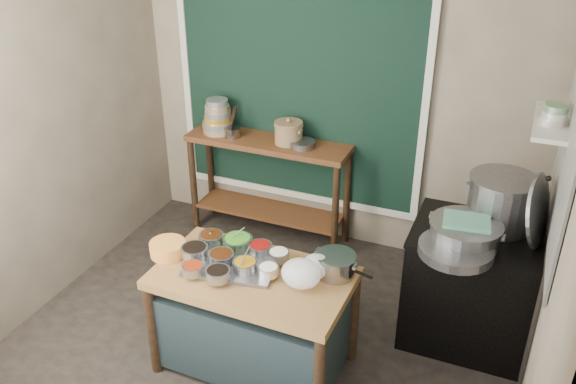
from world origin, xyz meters
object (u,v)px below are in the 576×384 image
at_px(condiment_tray, 233,263).
at_px(steamer, 465,233).
at_px(yellow_basin, 168,248).
at_px(ceramic_crock, 289,134).
at_px(prep_table, 254,321).
at_px(stove_block, 474,288).
at_px(saucepan, 336,265).
at_px(utensil_cup, 232,132).
at_px(back_counter, 269,189).
at_px(stock_pot, 501,202).

xyz_separation_m(condiment_tray, steamer, (1.36, 0.63, 0.19)).
bearing_deg(steamer, condiment_tray, -155.18).
relative_size(yellow_basin, ceramic_crock, 0.94).
bearing_deg(yellow_basin, prep_table, 0.87).
bearing_deg(condiment_tray, stove_block, 28.91).
relative_size(saucepan, utensil_cup, 1.80).
bearing_deg(back_counter, saucepan, -51.82).
distance_m(back_counter, stove_block, 2.04).
relative_size(stove_block, stock_pot, 1.96).
relative_size(prep_table, yellow_basin, 5.22).
distance_m(saucepan, stock_pot, 1.21).
relative_size(prep_table, steamer, 2.64).
distance_m(condiment_tray, stock_pot, 1.82).
height_order(yellow_basin, steamer, steamer).
bearing_deg(back_counter, yellow_basin, -90.53).
height_order(saucepan, ceramic_crock, ceramic_crock).
xyz_separation_m(ceramic_crock, stock_pot, (1.78, -0.61, 0.02)).
bearing_deg(yellow_basin, stove_block, 24.17).
bearing_deg(stove_block, utensil_cup, 163.06).
xyz_separation_m(ceramic_crock, steamer, (1.61, -0.92, -0.08)).
bearing_deg(back_counter, steamer, -26.92).
bearing_deg(saucepan, steamer, 48.65).
bearing_deg(ceramic_crock, condiment_tray, -80.83).
relative_size(stove_block, saucepan, 3.42).
distance_m(stove_block, condiment_tray, 1.70).
distance_m(ceramic_crock, stock_pot, 1.88).
bearing_deg(condiment_tray, stock_pot, 31.70).
height_order(ceramic_crock, steamer, ceramic_crock).
relative_size(condiment_tray, saucepan, 2.19).
bearing_deg(ceramic_crock, utensil_cup, -172.29).
xyz_separation_m(utensil_cup, stock_pot, (2.28, -0.54, 0.07)).
bearing_deg(utensil_cup, back_counter, 10.08).
height_order(prep_table, saucepan, saucepan).
xyz_separation_m(condiment_tray, saucepan, (0.65, 0.16, 0.06)).
bearing_deg(steamer, back_counter, 153.08).
distance_m(back_counter, stock_pot, 2.14).
height_order(ceramic_crock, stock_pot, stock_pot).
height_order(utensil_cup, ceramic_crock, ceramic_crock).
relative_size(back_counter, stove_block, 1.61).
bearing_deg(prep_table, ceramic_crock, 105.66).
bearing_deg(yellow_basin, ceramic_crock, 82.80).
xyz_separation_m(stove_block, steamer, (-0.11, -0.18, 0.53)).
height_order(yellow_basin, saucepan, saucepan).
bearing_deg(stock_pot, yellow_basin, -153.31).
bearing_deg(utensil_cup, steamer, -22.08).
xyz_separation_m(condiment_tray, ceramic_crock, (-0.25, 1.55, 0.27)).
relative_size(prep_table, stove_block, 1.39).
height_order(prep_table, back_counter, back_counter).
bearing_deg(utensil_cup, yellow_basin, -78.97).
relative_size(yellow_basin, steamer, 0.51).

